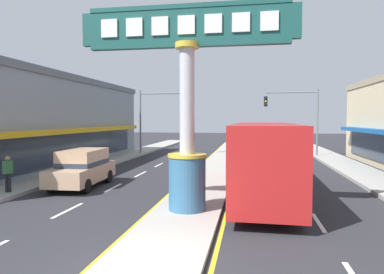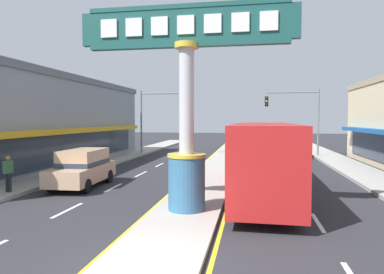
{
  "view_description": "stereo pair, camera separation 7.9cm",
  "coord_description": "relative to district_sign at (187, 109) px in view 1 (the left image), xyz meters",
  "views": [
    {
      "loc": [
        2.27,
        -7.2,
        3.46
      ],
      "look_at": [
        -0.51,
        9.2,
        2.6
      ],
      "focal_mm": 32.42,
      "sensor_mm": 36.0,
      "label": 1
    },
    {
      "loc": [
        2.35,
        -7.19,
        3.46
      ],
      "look_at": [
        -0.51,
        9.2,
        2.6
      ],
      "focal_mm": 32.42,
      "sensor_mm": 36.0,
      "label": 2
    }
  ],
  "objects": [
    {
      "name": "median_strip",
      "position": [
        -0.0,
        12.86,
        -3.74
      ],
      "size": [
        2.48,
        52.0,
        0.14
      ],
      "primitive_type": "cube",
      "color": "#A39E93",
      "rests_on": "ground"
    },
    {
      "name": "sidewalk_left",
      "position": [
        -9.17,
        10.86,
        -3.72
      ],
      "size": [
        2.66,
        60.0,
        0.18
      ],
      "primitive_type": "cube",
      "color": "#9E9B93",
      "rests_on": "ground"
    },
    {
      "name": "sidewalk_right",
      "position": [
        9.17,
        10.86,
        -3.72
      ],
      "size": [
        2.66,
        60.0,
        0.18
      ],
      "primitive_type": "cube",
      "color": "#9E9B93",
      "rests_on": "ground"
    },
    {
      "name": "lane_markings",
      "position": [
        -0.0,
        11.5,
        -3.81
      ],
      "size": [
        9.22,
        52.0,
        0.01
      ],
      "color": "silver",
      "rests_on": "ground"
    },
    {
      "name": "district_sign",
      "position": [
        0.0,
        0.0,
        0.0
      ],
      "size": [
        7.88,
        1.41,
        7.4
      ],
      "color": "#33668C",
      "rests_on": "median_strip"
    },
    {
      "name": "storefront_left",
      "position": [
        -14.78,
        10.43,
        -0.52
      ],
      "size": [
        10.86,
        24.97,
        6.57
      ],
      "color": "gray",
      "rests_on": "ground"
    },
    {
      "name": "traffic_light_left_side",
      "position": [
        -6.47,
        19.78,
        0.43
      ],
      "size": [
        4.86,
        0.46,
        6.2
      ],
      "color": "slate",
      "rests_on": "ground"
    },
    {
      "name": "traffic_light_right_side",
      "position": [
        6.47,
        20.51,
        0.43
      ],
      "size": [
        4.86,
        0.46,
        6.2
      ],
      "color": "slate",
      "rests_on": "ground"
    },
    {
      "name": "suv_near_right_lane",
      "position": [
        -6.19,
        4.06,
        -2.83
      ],
      "size": [
        2.12,
        4.68,
        1.9
      ],
      "color": "tan",
      "rests_on": "ground"
    },
    {
      "name": "bus_far_right_lane",
      "position": [
        2.89,
        3.61,
        -1.95
      ],
      "size": [
        2.71,
        11.24,
        3.26
      ],
      "color": "#B21E1E",
      "rests_on": "ground"
    },
    {
      "name": "sedan_near_left_lane",
      "position": [
        6.19,
        20.42,
        -3.03
      ],
      "size": [
        2.02,
        4.39,
        1.53
      ],
      "color": "#4C5156",
      "rests_on": "ground"
    },
    {
      "name": "pedestrian_near_kerb",
      "position": [
        -8.45,
        1.48,
        -2.71
      ],
      "size": [
        0.28,
        0.42,
        1.63
      ],
      "color": "black",
      "rests_on": "sidewalk_left"
    }
  ]
}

